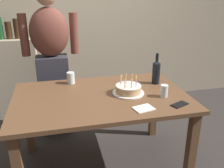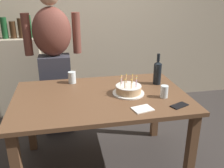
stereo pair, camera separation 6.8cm
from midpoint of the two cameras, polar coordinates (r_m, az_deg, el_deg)
ground_plane at (r=2.53m, az=-1.48°, el=-18.18°), size 10.00×10.00×0.00m
back_wall at (r=3.51m, az=-6.22°, el=16.06°), size 5.20×0.10×2.60m
dining_table at (r=2.18m, az=-1.64°, el=-4.98°), size 1.50×0.96×0.74m
birthday_cake at (r=2.16m, az=4.75°, el=-1.36°), size 0.28×0.28×0.16m
water_glass_near at (r=2.43m, az=-8.46°, el=1.51°), size 0.07×0.07×0.11m
water_glass_far at (r=2.13m, az=12.92°, el=-1.72°), size 0.07×0.07×0.11m
wine_bottle at (r=2.40m, az=11.30°, el=2.74°), size 0.08×0.08×0.30m
cell_phone at (r=2.03m, az=16.29°, el=-4.82°), size 0.16×0.12×0.01m
napkin_stack at (r=1.91m, az=8.13°, el=-5.75°), size 0.17×0.14×0.01m
person_man_bearded at (r=2.79m, az=-12.56°, el=5.50°), size 0.61×0.27×1.66m
shelf_cabinet at (r=3.49m, az=-20.94°, el=1.87°), size 0.69×0.30×1.30m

